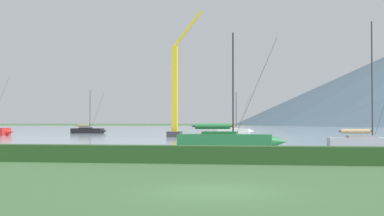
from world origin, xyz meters
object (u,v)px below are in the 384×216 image
Objects in this scene: sailboat_slip_3 at (227,140)px; dock_crane at (176,97)px; sailboat_slip_2 at (367,142)px; sailboat_slip_8 at (88,130)px; sailboat_slip_7 at (234,131)px.

dock_crane reaches higher than sailboat_slip_3.
sailboat_slip_2 is 1.27× the size of sailboat_slip_8.
sailboat_slip_2 reaches higher than sailboat_slip_8.
sailboat_slip_3 is 1.25× the size of sailboat_slip_7.
sailboat_slip_3 is at bearing -56.93° from sailboat_slip_8.
sailboat_slip_7 is at bearing 104.01° from sailboat_slip_2.
sailboat_slip_8 is 0.45× the size of dock_crane.
sailboat_slip_2 is 0.57× the size of dock_crane.
sailboat_slip_8 reaches higher than sailboat_slip_7.
sailboat_slip_3 reaches higher than sailboat_slip_8.
dock_crane is at bearing -43.07° from sailboat_slip_8.
sailboat_slip_3 is at bearing -83.40° from sailboat_slip_7.
sailboat_slip_2 is 11.28m from sailboat_slip_3.
dock_crane reaches higher than sailboat_slip_8.
sailboat_slip_2 reaches higher than sailboat_slip_3.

